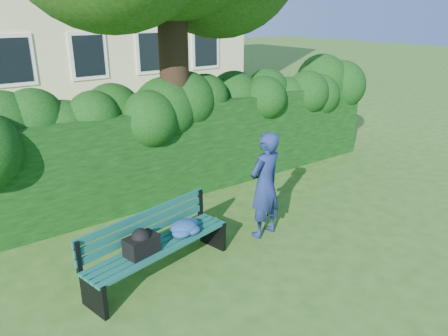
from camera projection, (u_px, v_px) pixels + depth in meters
ground at (245, 231)px, 7.30m from camera, size 80.00×80.00×0.00m
hedge at (176, 148)px, 8.66m from camera, size 10.00×1.00×1.80m
park_bench at (160, 240)px, 6.00m from camera, size 2.28×1.00×0.89m
man_reading at (265, 185)px, 6.92m from camera, size 0.69×0.51×1.74m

